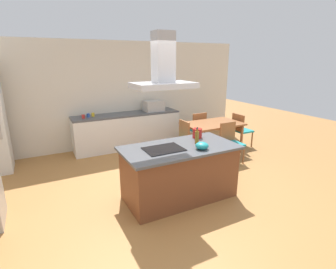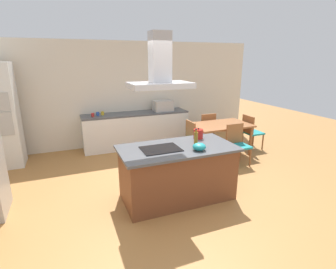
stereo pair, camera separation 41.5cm
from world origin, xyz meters
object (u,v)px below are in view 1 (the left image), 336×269
(dining_table, at_px, (213,126))
(chair_at_left_end, at_px, (180,138))
(cooktop, at_px, (164,149))
(coffee_mug_yellow, at_px, (93,115))
(coffee_mug_red, at_px, (83,117))
(chair_facing_island, at_px, (230,140))
(chair_facing_back_wall, at_px, (197,126))
(olive_oil_bottle, at_px, (197,137))
(mixing_bowl, at_px, (202,146))
(chair_at_right_end, at_px, (240,128))
(range_hood, at_px, (163,70))
(tea_kettle, at_px, (197,133))
(coffee_mug_blue, at_px, (88,115))
(countertop_microwave, at_px, (153,106))

(dining_table, distance_m, chair_at_left_end, 0.93)
(cooktop, bearing_deg, coffee_mug_yellow, 98.92)
(coffee_mug_yellow, distance_m, chair_at_left_end, 2.22)
(dining_table, bearing_deg, coffee_mug_yellow, 151.17)
(coffee_mug_red, bearing_deg, chair_facing_island, -34.85)
(chair_facing_back_wall, bearing_deg, chair_at_left_end, -143.99)
(olive_oil_bottle, xyz_separation_m, mixing_bowl, (-0.09, -0.27, -0.05))
(chair_facing_island, bearing_deg, coffee_mug_red, 145.15)
(coffee_mug_red, height_order, chair_at_right_end, coffee_mug_red)
(dining_table, xyz_separation_m, range_hood, (-2.11, -1.53, 1.43))
(tea_kettle, distance_m, chair_at_right_end, 2.58)
(tea_kettle, relative_size, mixing_bowl, 1.06)
(chair_facing_island, height_order, range_hood, range_hood)
(tea_kettle, height_order, olive_oil_bottle, olive_oil_bottle)
(coffee_mug_blue, distance_m, chair_facing_back_wall, 2.82)
(coffee_mug_red, distance_m, dining_table, 3.12)
(dining_table, height_order, chair_at_left_end, chair_at_left_end)
(mixing_bowl, height_order, countertop_microwave, countertop_microwave)
(mixing_bowl, relative_size, dining_table, 0.15)
(olive_oil_bottle, height_order, range_hood, range_hood)
(cooktop, bearing_deg, chair_facing_back_wall, 46.16)
(cooktop, xyz_separation_m, tea_kettle, (0.82, 0.28, 0.08))
(countertop_microwave, distance_m, coffee_mug_red, 1.85)
(chair_facing_island, bearing_deg, chair_at_left_end, 143.99)
(cooktop, relative_size, chair_facing_back_wall, 0.67)
(olive_oil_bottle, xyz_separation_m, chair_facing_back_wall, (1.48, 2.18, -0.50))
(dining_table, bearing_deg, chair_facing_island, -90.00)
(coffee_mug_red, bearing_deg, dining_table, -24.71)
(chair_at_right_end, relative_size, chair_at_left_end, 1.00)
(cooktop, xyz_separation_m, range_hood, (0.00, 0.00, 1.20))
(coffee_mug_red, bearing_deg, coffee_mug_blue, 34.12)
(coffee_mug_blue, bearing_deg, chair_at_right_end, -21.03)
(olive_oil_bottle, distance_m, mixing_bowl, 0.29)
(mixing_bowl, height_order, chair_at_left_end, mixing_bowl)
(cooktop, bearing_deg, countertop_microwave, 68.46)
(coffee_mug_blue, bearing_deg, dining_table, -27.27)
(coffee_mug_blue, distance_m, chair_at_left_end, 2.29)
(olive_oil_bottle, xyz_separation_m, countertop_microwave, (0.51, 2.87, 0.03))
(countertop_microwave, relative_size, chair_facing_back_wall, 0.56)
(chair_at_left_end, bearing_deg, mixing_bowl, -110.06)
(coffee_mug_red, xyz_separation_m, coffee_mug_blue, (0.13, 0.09, 0.00))
(cooktop, height_order, mixing_bowl, mixing_bowl)
(dining_table, relative_size, chair_facing_island, 1.57)
(countertop_microwave, bearing_deg, olive_oil_bottle, -100.14)
(coffee_mug_blue, xyz_separation_m, chair_facing_back_wall, (2.69, -0.72, -0.44))
(chair_at_left_end, xyz_separation_m, range_hood, (-1.19, -1.53, 1.59))
(coffee_mug_blue, xyz_separation_m, range_hood, (0.58, -2.91, 1.16))
(coffee_mug_red, distance_m, coffee_mug_yellow, 0.28)
(mixing_bowl, relative_size, coffee_mug_blue, 2.30)
(olive_oil_bottle, distance_m, countertop_microwave, 2.91)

